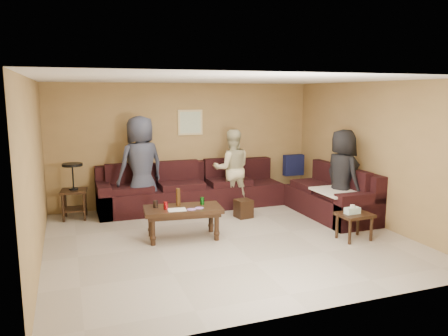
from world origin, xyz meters
name	(u,v)px	position (x,y,z in m)	size (l,w,h in m)	color
room	(228,135)	(0.00, 0.00, 1.66)	(5.60, 5.50, 2.50)	#ABA190
sectional_sofa	(239,195)	(0.81, 1.52, 0.33)	(4.65, 2.90, 0.97)	black
coffee_table	(183,212)	(-0.65, 0.29, 0.43)	(1.28, 0.75, 0.79)	black
end_table_left	(74,190)	(-2.25, 2.05, 0.54)	(0.50, 0.50, 1.04)	black
side_table_right	(354,217)	(1.87, -0.70, 0.38)	(0.54, 0.45, 0.57)	black
waste_bin	(243,208)	(0.71, 1.06, 0.17)	(0.28, 0.28, 0.34)	black
wall_art	(190,122)	(0.10, 2.48, 1.70)	(0.52, 0.04, 0.52)	#CFBC81
person_left	(141,166)	(-1.03, 1.92, 0.94)	(0.92, 0.60, 1.89)	#303443
person_middle	(232,169)	(0.78, 1.84, 0.79)	(0.77, 0.60, 1.59)	beige
person_right	(342,176)	(2.30, 0.27, 0.83)	(0.81, 0.53, 1.67)	black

